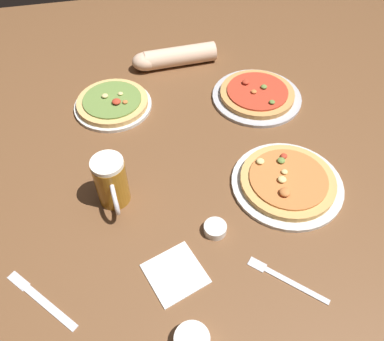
{
  "coord_description": "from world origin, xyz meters",
  "views": [
    {
      "loc": [
        -0.16,
        -0.74,
        0.9
      ],
      "look_at": [
        0.0,
        0.0,
        0.02
      ],
      "focal_mm": 36.65,
      "sensor_mm": 36.0,
      "label": 1
    }
  ],
  "objects_px": {
    "napkin_folded": "(175,273)",
    "ramekin_butter": "(215,229)",
    "fork_left": "(286,279)",
    "knife_right": "(41,300)",
    "diner_arm": "(171,57)",
    "pizza_plate_near": "(287,182)",
    "beer_mug_dark": "(111,182)",
    "pizza_plate_side": "(257,95)",
    "pizza_plate_far": "(113,103)",
    "ramekin_sauce": "(192,341)"
  },
  "relations": [
    {
      "from": "napkin_folded",
      "to": "knife_right",
      "type": "relative_size",
      "value": 0.72
    },
    {
      "from": "pizza_plate_side",
      "to": "napkin_folded",
      "type": "height_order",
      "value": "pizza_plate_side"
    },
    {
      "from": "napkin_folded",
      "to": "pizza_plate_side",
      "type": "bearing_deg",
      "value": 55.77
    },
    {
      "from": "pizza_plate_far",
      "to": "diner_arm",
      "type": "relative_size",
      "value": 0.82
    },
    {
      "from": "diner_arm",
      "to": "beer_mug_dark",
      "type": "bearing_deg",
      "value": -114.22
    },
    {
      "from": "beer_mug_dark",
      "to": "napkin_folded",
      "type": "xyz_separation_m",
      "value": [
        0.12,
        -0.26,
        -0.07
      ]
    },
    {
      "from": "pizza_plate_side",
      "to": "knife_right",
      "type": "xyz_separation_m",
      "value": [
        -0.74,
        -0.61,
        -0.01
      ]
    },
    {
      "from": "fork_left",
      "to": "knife_right",
      "type": "relative_size",
      "value": 0.9
    },
    {
      "from": "pizza_plate_near",
      "to": "napkin_folded",
      "type": "relative_size",
      "value": 2.47
    },
    {
      "from": "pizza_plate_near",
      "to": "knife_right",
      "type": "height_order",
      "value": "pizza_plate_near"
    },
    {
      "from": "napkin_folded",
      "to": "ramekin_butter",
      "type": "bearing_deg",
      "value": 37.74
    },
    {
      "from": "beer_mug_dark",
      "to": "fork_left",
      "type": "bearing_deg",
      "value": -41.04
    },
    {
      "from": "pizza_plate_side",
      "to": "napkin_folded",
      "type": "xyz_separation_m",
      "value": [
        -0.41,
        -0.61,
        -0.01
      ]
    },
    {
      "from": "beer_mug_dark",
      "to": "fork_left",
      "type": "xyz_separation_m",
      "value": [
        0.39,
        -0.34,
        -0.07
      ]
    },
    {
      "from": "beer_mug_dark",
      "to": "napkin_folded",
      "type": "height_order",
      "value": "beer_mug_dark"
    },
    {
      "from": "pizza_plate_side",
      "to": "ramekin_sauce",
      "type": "xyz_separation_m",
      "value": [
        -0.41,
        -0.78,
        0.0
      ]
    },
    {
      "from": "ramekin_sauce",
      "to": "knife_right",
      "type": "bearing_deg",
      "value": 152.37
    },
    {
      "from": "pizza_plate_near",
      "to": "pizza_plate_side",
      "type": "height_order",
      "value": "pizza_plate_near"
    },
    {
      "from": "pizza_plate_near",
      "to": "fork_left",
      "type": "xyz_separation_m",
      "value": [
        -0.11,
        -0.28,
        -0.01
      ]
    },
    {
      "from": "pizza_plate_near",
      "to": "ramekin_butter",
      "type": "bearing_deg",
      "value": -156.36
    },
    {
      "from": "pizza_plate_near",
      "to": "pizza_plate_far",
      "type": "height_order",
      "value": "same"
    },
    {
      "from": "beer_mug_dark",
      "to": "knife_right",
      "type": "xyz_separation_m",
      "value": [
        -0.2,
        -0.26,
        -0.07
      ]
    },
    {
      "from": "pizza_plate_far",
      "to": "fork_left",
      "type": "bearing_deg",
      "value": -64.39
    },
    {
      "from": "pizza_plate_far",
      "to": "ramekin_butter",
      "type": "height_order",
      "value": "pizza_plate_far"
    },
    {
      "from": "fork_left",
      "to": "knife_right",
      "type": "height_order",
      "value": "same"
    },
    {
      "from": "pizza_plate_side",
      "to": "beer_mug_dark",
      "type": "distance_m",
      "value": 0.64
    },
    {
      "from": "ramekin_butter",
      "to": "knife_right",
      "type": "relative_size",
      "value": 0.33
    },
    {
      "from": "pizza_plate_far",
      "to": "fork_left",
      "type": "distance_m",
      "value": 0.83
    },
    {
      "from": "pizza_plate_near",
      "to": "ramekin_sauce",
      "type": "height_order",
      "value": "pizza_plate_near"
    },
    {
      "from": "pizza_plate_side",
      "to": "ramekin_butter",
      "type": "xyz_separation_m",
      "value": [
        -0.29,
        -0.51,
        -0.0
      ]
    },
    {
      "from": "ramekin_sauce",
      "to": "diner_arm",
      "type": "bearing_deg",
      "value": 82.08
    },
    {
      "from": "pizza_plate_side",
      "to": "ramekin_sauce",
      "type": "relative_size",
      "value": 4.02
    },
    {
      "from": "diner_arm",
      "to": "pizza_plate_near",
      "type": "bearing_deg",
      "value": -71.6
    },
    {
      "from": "pizza_plate_near",
      "to": "diner_arm",
      "type": "bearing_deg",
      "value": 108.4
    },
    {
      "from": "ramekin_butter",
      "to": "napkin_folded",
      "type": "xyz_separation_m",
      "value": [
        -0.13,
        -0.1,
        -0.01
      ]
    },
    {
      "from": "fork_left",
      "to": "knife_right",
      "type": "bearing_deg",
      "value": 172.63
    },
    {
      "from": "knife_right",
      "to": "pizza_plate_far",
      "type": "bearing_deg",
      "value": 71.19
    },
    {
      "from": "pizza_plate_far",
      "to": "ramekin_butter",
      "type": "relative_size",
      "value": 4.42
    },
    {
      "from": "ramekin_butter",
      "to": "napkin_folded",
      "type": "relative_size",
      "value": 0.46
    },
    {
      "from": "ramekin_butter",
      "to": "pizza_plate_side",
      "type": "bearing_deg",
      "value": 60.64
    },
    {
      "from": "pizza_plate_far",
      "to": "ramekin_sauce",
      "type": "distance_m",
      "value": 0.85
    },
    {
      "from": "pizza_plate_near",
      "to": "pizza_plate_far",
      "type": "xyz_separation_m",
      "value": [
        -0.47,
        0.47,
        0.0
      ]
    },
    {
      "from": "ramekin_sauce",
      "to": "ramekin_butter",
      "type": "distance_m",
      "value": 0.29
    },
    {
      "from": "pizza_plate_near",
      "to": "fork_left",
      "type": "bearing_deg",
      "value": -111.68
    },
    {
      "from": "pizza_plate_near",
      "to": "napkin_folded",
      "type": "height_order",
      "value": "pizza_plate_near"
    },
    {
      "from": "pizza_plate_near",
      "to": "beer_mug_dark",
      "type": "distance_m",
      "value": 0.5
    },
    {
      "from": "pizza_plate_far",
      "to": "ramekin_sauce",
      "type": "xyz_separation_m",
      "value": [
        0.1,
        -0.84,
        -0.0
      ]
    },
    {
      "from": "pizza_plate_side",
      "to": "fork_left",
      "type": "distance_m",
      "value": 0.7
    },
    {
      "from": "napkin_folded",
      "to": "diner_arm",
      "type": "distance_m",
      "value": 0.89
    },
    {
      "from": "pizza_plate_side",
      "to": "diner_arm",
      "type": "xyz_separation_m",
      "value": [
        -0.26,
        0.26,
        0.02
      ]
    }
  ]
}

